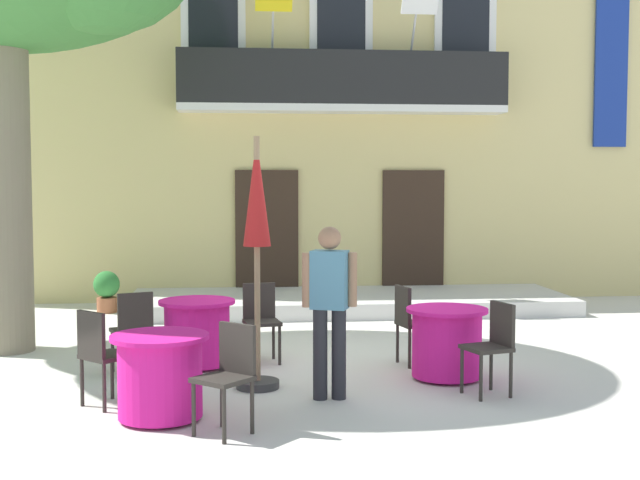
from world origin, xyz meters
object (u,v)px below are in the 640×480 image
object	(u,v)px
cafe_table_middle	(197,332)
cafe_chair_middle_1	(133,326)
ground_planter_left	(107,289)
cafe_table_front	(160,376)
cafe_chair_front_0	(101,351)
cafe_chair_middle_0	(261,316)
cafe_umbrella	(257,225)
cafe_chair_near_tree_0	(493,342)
cafe_table_near_tree	(447,342)
pedestrian_near_entrance	(330,302)
cafe_chair_near_tree_1	(411,319)
cafe_chair_front_1	(229,370)

from	to	relation	value
cafe_table_middle	cafe_chair_middle_1	distance (m)	0.77
ground_planter_left	cafe_table_middle	bearing A→B (deg)	-68.25
cafe_table_front	cafe_chair_front_0	distance (m)	0.77
cafe_chair_middle_0	cafe_umbrella	world-z (taller)	cafe_umbrella
cafe_table_middle	cafe_chair_front_0	xyz separation A→B (m)	(-0.80, -1.66, 0.14)
cafe_chair_near_tree_0	ground_planter_left	xyz separation A→B (m)	(-4.61, 5.69, -0.16)
cafe_table_middle	ground_planter_left	bearing A→B (deg)	111.75
cafe_umbrella	cafe_chair_front_0	bearing A→B (deg)	-157.94
ground_planter_left	cafe_chair_front_0	bearing A→B (deg)	-81.67
cafe_chair_front_0	cafe_table_front	bearing A→B (deg)	-39.11
cafe_chair_near_tree_0	cafe_chair_front_0	xyz separation A→B (m)	(-3.76, -0.10, 0.00)
cafe_chair_middle_0	cafe_chair_middle_1	bearing A→B (deg)	-158.45
cafe_umbrella	cafe_chair_middle_1	bearing A→B (deg)	151.52
cafe_umbrella	cafe_table_middle	bearing A→B (deg)	121.74
cafe_chair_near_tree_0	cafe_table_front	bearing A→B (deg)	-169.65
cafe_chair_front_0	cafe_umbrella	world-z (taller)	cafe_umbrella
cafe_chair_near_tree_0	cafe_table_front	world-z (taller)	cafe_chair_near_tree_0
cafe_table_near_tree	cafe_table_middle	bearing A→B (deg)	162.11
cafe_table_near_tree	pedestrian_near_entrance	size ratio (longest dim) A/B	0.52
cafe_chair_middle_0	pedestrian_near_entrance	xyz separation A→B (m)	(0.62, -1.77, 0.41)
ground_planter_left	cafe_chair_middle_0	bearing A→B (deg)	-58.85
cafe_chair_near_tree_1	pedestrian_near_entrance	world-z (taller)	pedestrian_near_entrance
cafe_table_near_tree	ground_planter_left	xyz separation A→B (m)	(-4.32, 4.99, -0.02)
cafe_chair_near_tree_0	cafe_table_front	size ratio (longest dim) A/B	1.05
cafe_chair_near_tree_0	cafe_umbrella	xyz separation A→B (m)	(-2.30, 0.49, 1.14)
cafe_table_front	pedestrian_near_entrance	distance (m)	1.75
cafe_chair_middle_0	ground_planter_left	bearing A→B (deg)	121.15
cafe_table_near_tree	cafe_chair_near_tree_0	size ratio (longest dim) A/B	0.95
cafe_umbrella	cafe_chair_near_tree_1	bearing A→B (deg)	27.53
cafe_chair_near_tree_1	cafe_chair_front_0	distance (m)	3.57
ground_planter_left	pedestrian_near_entrance	world-z (taller)	pedestrian_near_entrance
pedestrian_near_entrance	cafe_chair_near_tree_1	bearing A→B (deg)	52.56
cafe_chair_front_1	cafe_umbrella	world-z (taller)	cafe_umbrella
cafe_chair_front_0	pedestrian_near_entrance	distance (m)	2.18
cafe_umbrella	pedestrian_near_entrance	size ratio (longest dim) A/B	1.53
cafe_table_near_tree	ground_planter_left	size ratio (longest dim) A/B	1.29
cafe_chair_near_tree_1	cafe_chair_front_1	distance (m)	3.18
cafe_chair_near_tree_1	cafe_chair_near_tree_0	bearing A→B (deg)	-69.51
cafe_chair_near_tree_1	pedestrian_near_entrance	xyz separation A→B (m)	(-1.09, -1.42, 0.41)
cafe_chair_near_tree_1	cafe_chair_front_0	bearing A→B (deg)	-154.88
cafe_umbrella	pedestrian_near_entrance	xyz separation A→B (m)	(0.68, -0.50, -0.72)
cafe_table_near_tree	cafe_chair_front_1	bearing A→B (deg)	-142.93
cafe_table_front	cafe_chair_front_0	size ratio (longest dim) A/B	0.95
cafe_table_near_tree	cafe_chair_near_tree_0	world-z (taller)	cafe_chair_near_tree_0
cafe_chair_middle_1	cafe_chair_front_1	world-z (taller)	same
cafe_chair_middle_1	cafe_chair_near_tree_1	bearing A→B (deg)	3.72
cafe_chair_middle_0	cafe_chair_near_tree_1	bearing A→B (deg)	-11.56
cafe_table_front	cafe_chair_front_1	size ratio (longest dim) A/B	0.95
cafe_chair_front_1	cafe_umbrella	distance (m)	1.91
cafe_table_near_tree	cafe_chair_near_tree_1	size ratio (longest dim) A/B	0.95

